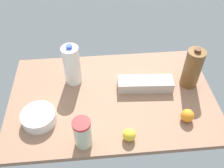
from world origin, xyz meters
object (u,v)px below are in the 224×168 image
(mixing_bowl, at_px, (39,117))
(orange_near_front, at_px, (187,116))
(egg_carton, at_px, (145,84))
(tumbler_cup, at_px, (83,133))
(milk_jug, at_px, (72,65))
(lemon_by_jug, at_px, (129,135))
(chocolate_milk_jug, at_px, (192,68))

(mixing_bowl, bearing_deg, orange_near_front, -4.50)
(egg_carton, xyz_separation_m, orange_near_front, (0.18, -0.26, 0.00))
(tumbler_cup, height_order, milk_jug, milk_jug)
(milk_jug, distance_m, lemon_by_jug, 0.54)
(milk_jug, height_order, chocolate_milk_jug, milk_jug)
(mixing_bowl, xyz_separation_m, tumbler_cup, (0.24, -0.16, 0.06))
(milk_jug, bearing_deg, orange_near_front, -30.39)
(egg_carton, height_order, tumbler_cup, tumbler_cup)
(egg_carton, xyz_separation_m, tumbler_cup, (-0.37, -0.35, 0.05))
(milk_jug, distance_m, orange_near_front, 0.71)
(mixing_bowl, bearing_deg, egg_carton, 17.65)
(orange_near_front, bearing_deg, milk_jug, 149.61)
(chocolate_milk_jug, bearing_deg, milk_jug, 172.80)
(mixing_bowl, xyz_separation_m, egg_carton, (0.61, 0.19, 0.00))
(egg_carton, bearing_deg, mixing_bowl, -158.83)
(tumbler_cup, relative_size, lemon_by_jug, 2.60)
(egg_carton, height_order, orange_near_front, orange_near_front)
(tumbler_cup, xyz_separation_m, milk_jug, (-0.06, 0.45, 0.04))
(mixing_bowl, relative_size, egg_carton, 0.56)
(egg_carton, distance_m, tumbler_cup, 0.51)
(tumbler_cup, bearing_deg, milk_jug, 97.15)
(mixing_bowl, bearing_deg, chocolate_milk_jug, 13.20)
(orange_near_front, bearing_deg, tumbler_cup, -170.37)
(chocolate_milk_jug, bearing_deg, orange_near_front, -108.95)
(chocolate_milk_jug, xyz_separation_m, lemon_by_jug, (-0.42, -0.36, -0.09))
(tumbler_cup, relative_size, orange_near_front, 2.42)
(lemon_by_jug, bearing_deg, egg_carton, 67.29)
(mixing_bowl, height_order, chocolate_milk_jug, chocolate_milk_jug)
(tumbler_cup, xyz_separation_m, chocolate_milk_jug, (0.64, 0.36, 0.04))
(egg_carton, bearing_deg, chocolate_milk_jug, 6.30)
(tumbler_cup, distance_m, chocolate_milk_jug, 0.74)
(egg_carton, relative_size, lemon_by_jug, 4.96)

